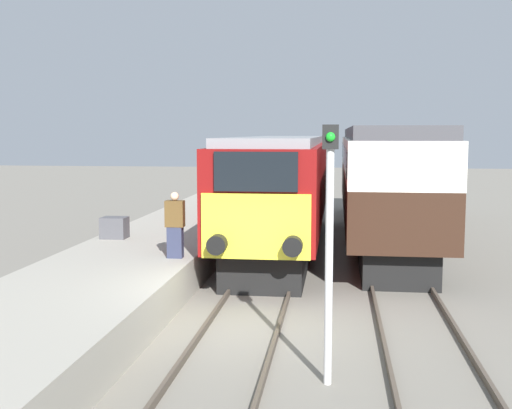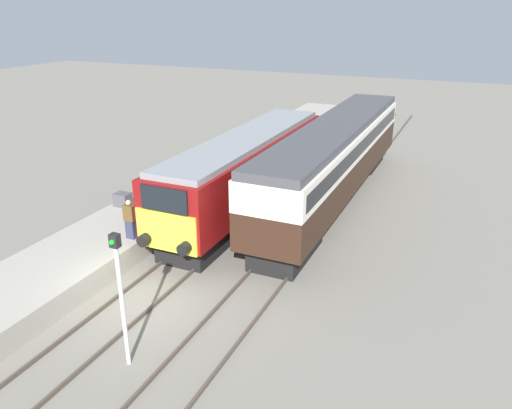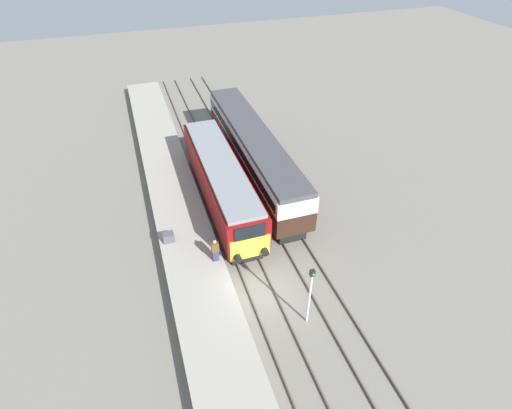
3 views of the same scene
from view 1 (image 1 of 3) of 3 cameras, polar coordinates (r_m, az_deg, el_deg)
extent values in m
plane|color=slate|center=(12.85, -1.19, -11.00)|extent=(120.00, 120.00, 0.00)
cube|color=#9E998C|center=(21.04, -6.90, -2.97)|extent=(3.50, 50.00, 0.88)
cube|color=#4C4238|center=(17.72, -1.11, -5.90)|extent=(0.07, 60.00, 0.14)
cube|color=#4C4238|center=(17.57, 3.55, -6.02)|extent=(0.07, 60.00, 0.14)
cube|color=#4C4238|center=(17.56, 9.99, -6.11)|extent=(0.07, 60.00, 0.14)
cube|color=#4C4238|center=(17.69, 14.67, -6.13)|extent=(0.07, 60.00, 0.14)
cube|color=black|center=(17.13, 1.06, -4.87)|extent=(2.03, 4.00, 1.00)
cube|color=black|center=(25.55, 3.13, -1.15)|extent=(2.03, 4.00, 1.00)
cube|color=maroon|center=(21.12, 2.32, 2.02)|extent=(2.70, 13.56, 2.48)
cube|color=yellow|center=(14.43, -0.02, -1.97)|extent=(2.48, 0.10, 1.49)
cube|color=black|center=(14.30, -0.02, 2.94)|extent=(1.89, 0.10, 0.89)
cube|color=gray|center=(21.06, 2.34, 5.71)|extent=(2.38, 13.02, 0.24)
cylinder|color=black|center=(14.42, -3.48, -3.57)|extent=(0.44, 0.35, 0.44)
cylinder|color=black|center=(14.20, 3.28, -3.72)|extent=(0.44, 0.35, 0.44)
cube|color=black|center=(17.72, 12.32, -4.72)|extent=(1.89, 3.60, 0.95)
cube|color=black|center=(30.81, 10.17, 0.00)|extent=(1.89, 3.60, 0.95)
cube|color=#331E14|center=(24.10, 11.01, 1.18)|extent=(2.70, 17.66, 1.51)
cube|color=silver|center=(24.02, 11.08, 4.39)|extent=(2.71, 17.66, 1.19)
cube|color=black|center=(24.02, 11.08, 4.39)|extent=(2.75, 16.96, 0.65)
cube|color=#424247|center=(24.01, 11.12, 6.24)|extent=(2.48, 17.66, 0.36)
cube|color=#2D334C|center=(15.40, -7.19, -3.35)|extent=(0.36, 0.24, 0.75)
cube|color=brown|center=(15.30, -7.22, -0.81)|extent=(0.44, 0.26, 0.62)
sphere|color=beige|center=(15.25, -7.25, 0.73)|extent=(0.20, 0.20, 0.20)
cylinder|color=silver|center=(9.76, 6.50, -5.71)|extent=(0.12, 0.12, 3.60)
cube|color=black|center=(9.55, 6.65, 5.99)|extent=(0.24, 0.20, 0.36)
sphere|color=green|center=(9.44, 6.64, 5.99)|extent=(0.14, 0.14, 0.14)
cube|color=#4C4C51|center=(18.56, -12.46, -2.02)|extent=(0.70, 0.56, 0.60)
camera|label=2|loc=(9.45, 96.23, 34.45)|focal=35.00mm
camera|label=3|loc=(16.07, -111.66, 61.75)|focal=28.00mm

